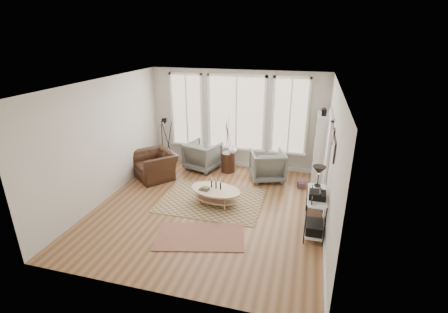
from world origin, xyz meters
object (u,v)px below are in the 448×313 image
(armchair_left, at_px, (203,156))
(coffee_table, at_px, (215,192))
(bookcase, at_px, (320,148))
(armchair_right, at_px, (267,165))
(low_shelf, at_px, (315,209))
(side_table, at_px, (228,146))
(accent_chair, at_px, (155,165))

(armchair_left, bearing_deg, coffee_table, 133.00)
(armchair_left, bearing_deg, bookcase, -162.89)
(bookcase, relative_size, armchair_right, 2.23)
(bookcase, height_order, coffee_table, bookcase)
(bookcase, distance_m, armchair_left, 3.37)
(coffee_table, bearing_deg, armchair_right, 60.13)
(armchair_right, bearing_deg, low_shelf, 100.80)
(armchair_left, bearing_deg, side_table, -163.64)
(coffee_table, relative_size, armchair_right, 1.49)
(accent_chair, bearing_deg, bookcase, 51.98)
(bookcase, bearing_deg, low_shelf, -91.28)
(bookcase, xyz_separation_m, accent_chair, (-4.44, -0.96, -0.59))
(low_shelf, distance_m, side_table, 3.54)
(coffee_table, distance_m, side_table, 2.04)
(coffee_table, relative_size, armchair_left, 1.49)
(low_shelf, height_order, accent_chair, low_shelf)
(coffee_table, distance_m, armchair_right, 2.00)
(accent_chair, bearing_deg, low_shelf, 20.18)
(low_shelf, bearing_deg, accent_chair, 160.36)
(bookcase, height_order, side_table, bookcase)
(side_table, bearing_deg, coffee_table, -84.40)
(armchair_left, bearing_deg, accent_chair, 57.01)
(coffee_table, height_order, armchair_right, armchair_right)
(coffee_table, relative_size, accent_chair, 1.20)
(coffee_table, relative_size, side_table, 0.83)
(bookcase, xyz_separation_m, coffee_table, (-2.35, -1.99, -0.65))
(low_shelf, xyz_separation_m, armchair_right, (-1.30, 2.26, -0.09))
(low_shelf, bearing_deg, armchair_left, 142.54)
(side_table, bearing_deg, armchair_left, 179.52)
(bookcase, bearing_deg, armchair_right, -169.10)
(coffee_table, bearing_deg, side_table, 95.60)
(side_table, xyz_separation_m, accent_chair, (-1.89, -0.93, -0.43))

